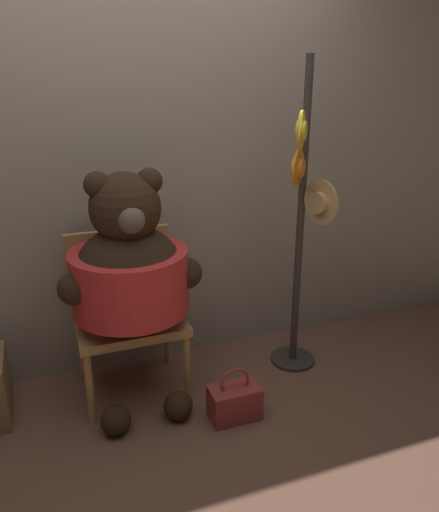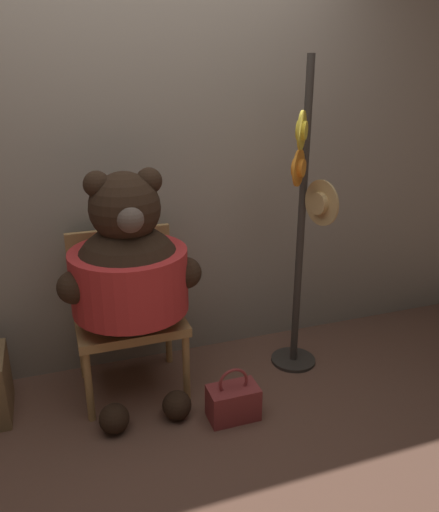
% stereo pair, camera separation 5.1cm
% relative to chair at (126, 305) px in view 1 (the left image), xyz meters
% --- Properties ---
extents(ground_plane, '(14.00, 14.00, 0.00)m').
position_rel_chair_xyz_m(ground_plane, '(0.13, -0.51, -0.50)').
color(ground_plane, brown).
extents(wall_back, '(8.00, 0.10, 2.52)m').
position_rel_chair_xyz_m(wall_back, '(0.13, 0.29, 0.76)').
color(wall_back, gray).
rests_on(wall_back, ground_plane).
extents(chair, '(0.59, 0.48, 0.91)m').
position_rel_chair_xyz_m(chair, '(0.00, 0.00, 0.00)').
color(chair, '#B2844C').
rests_on(chair, ground_plane).
extents(teddy_bear, '(0.74, 0.66, 1.30)m').
position_rel_chair_xyz_m(teddy_bear, '(0.01, -0.16, 0.25)').
color(teddy_bear, black).
rests_on(teddy_bear, ground_plane).
extents(hat_display_rack, '(0.30, 0.41, 1.83)m').
position_rel_chair_xyz_m(hat_display_rack, '(1.00, -0.18, 0.38)').
color(hat_display_rack, '#332D28').
rests_on(hat_display_rack, ground_plane).
extents(handbag_on_ground, '(0.27, 0.16, 0.30)m').
position_rel_chair_xyz_m(handbag_on_ground, '(0.45, -0.52, -0.41)').
color(handbag_on_ground, maroon).
rests_on(handbag_on_ground, ground_plane).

